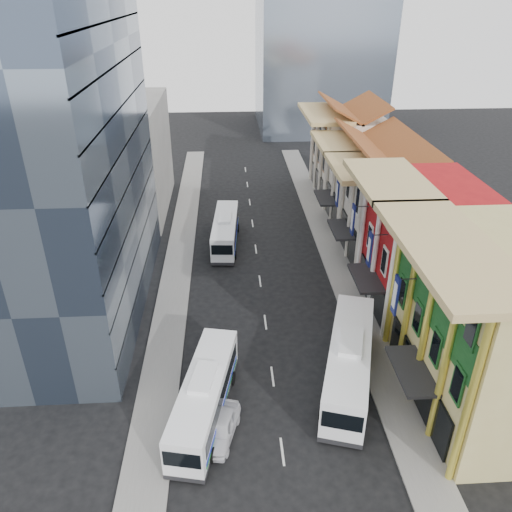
{
  "coord_description": "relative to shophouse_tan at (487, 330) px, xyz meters",
  "views": [
    {
      "loc": [
        -3.02,
        -20.9,
        26.1
      ],
      "look_at": [
        -0.62,
        18.42,
        4.83
      ],
      "focal_mm": 35.0,
      "sensor_mm": 36.0,
      "label": 1
    }
  ],
  "objects": [
    {
      "name": "shophouse_cream_mid",
      "position": [
        0.0,
        30.5,
        -1.0
      ],
      "size": [
        8.0,
        9.0,
        10.0
      ],
      "primitive_type": "cube",
      "color": "beige",
      "rests_on": "ground"
    },
    {
      "name": "shophouse_red",
      "position": [
        0.0,
        12.0,
        0.0
      ],
      "size": [
        8.0,
        10.0,
        12.0
      ],
      "primitive_type": "cube",
      "color": "#A51214",
      "rests_on": "ground"
    },
    {
      "name": "bus_left_near",
      "position": [
        -18.96,
        -0.59,
        -4.21
      ],
      "size": [
        4.84,
        11.47,
        3.58
      ],
      "primitive_type": null,
      "rotation": [
        0.0,
        0.0,
        -0.21
      ],
      "color": "white",
      "rests_on": "ground"
    },
    {
      "name": "office_block_far",
      "position": [
        -30.0,
        37.0,
        1.0
      ],
      "size": [
        10.0,
        18.0,
        14.0
      ],
      "primitive_type": "cube",
      "color": "gray",
      "rests_on": "ground"
    },
    {
      "name": "sedan_left",
      "position": [
        -17.91,
        -2.52,
        -5.21
      ],
      "size": [
        3.09,
        5.0,
        1.58
      ],
      "primitive_type": "imported",
      "rotation": [
        0.0,
        0.0,
        -0.28
      ],
      "color": "white",
      "rests_on": "ground"
    },
    {
      "name": "shophouse_tan",
      "position": [
        0.0,
        0.0,
        0.0
      ],
      "size": [
        8.0,
        14.0,
        12.0
      ],
      "primitive_type": "cube",
      "color": "tan",
      "rests_on": "ground"
    },
    {
      "name": "shophouse_cream_near",
      "position": [
        0.0,
        21.5,
        -1.0
      ],
      "size": [
        8.0,
        9.0,
        10.0
      ],
      "primitive_type": "cube",
      "color": "beige",
      "rests_on": "ground"
    },
    {
      "name": "sidewalk_left",
      "position": [
        -22.5,
        17.0,
        -5.92
      ],
      "size": [
        3.0,
        90.0,
        0.15
      ],
      "primitive_type": "cube",
      "color": "slate",
      "rests_on": "ground"
    },
    {
      "name": "ground",
      "position": [
        -14.0,
        -5.0,
        -6.0
      ],
      "size": [
        200.0,
        200.0,
        0.0
      ],
      "primitive_type": "plane",
      "color": "black",
      "rests_on": "ground"
    },
    {
      "name": "office_tower",
      "position": [
        -31.0,
        14.0,
        9.0
      ],
      "size": [
        12.0,
        26.0,
        30.0
      ],
      "primitive_type": "cube",
      "color": "#3A475C",
      "rests_on": "ground"
    },
    {
      "name": "bus_right",
      "position": [
        -8.5,
        2.04,
        -3.96
      ],
      "size": [
        6.53,
        13.02,
        4.07
      ],
      "primitive_type": null,
      "rotation": [
        0.0,
        0.0,
        -0.29
      ],
      "color": "white",
      "rests_on": "ground"
    },
    {
      "name": "shophouse_cream_far",
      "position": [
        0.0,
        41.0,
        -0.5
      ],
      "size": [
        8.0,
        12.0,
        11.0
      ],
      "primitive_type": "cube",
      "color": "beige",
      "rests_on": "ground"
    },
    {
      "name": "sidewalk_right",
      "position": [
        -5.5,
        17.0,
        -5.92
      ],
      "size": [
        3.0,
        90.0,
        0.15
      ],
      "primitive_type": "cube",
      "color": "slate",
      "rests_on": "ground"
    },
    {
      "name": "bus_left_far",
      "position": [
        -17.39,
        25.47,
        -4.23
      ],
      "size": [
        3.33,
        11.17,
        3.53
      ],
      "primitive_type": null,
      "rotation": [
        0.0,
        0.0,
        -0.07
      ],
      "color": "silver",
      "rests_on": "ground"
    }
  ]
}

